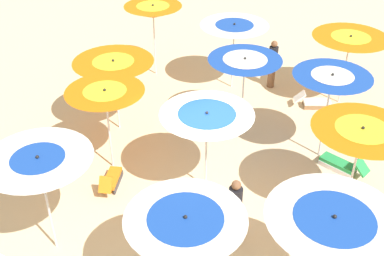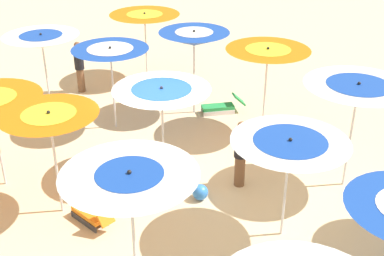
# 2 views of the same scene
# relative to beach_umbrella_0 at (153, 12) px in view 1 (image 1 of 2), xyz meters

# --- Properties ---
(ground) EXTENTS (41.90, 41.90, 0.04)m
(ground) POSITION_rel_beach_umbrella_0_xyz_m (-1.36, -6.52, -2.30)
(ground) COLOR beige
(beach_umbrella_0) EXTENTS (1.92, 1.92, 2.54)m
(beach_umbrella_0) POSITION_rel_beach_umbrella_0_xyz_m (0.00, 0.00, 0.00)
(beach_umbrella_0) COLOR silver
(beach_umbrella_0) RESTS_ON ground
(beach_umbrella_1) EXTENTS (2.24, 2.24, 2.23)m
(beach_umbrella_1) POSITION_rel_beach_umbrella_0_xyz_m (-2.31, -2.71, -0.30)
(beach_umbrella_1) COLOR silver
(beach_umbrella_1) RESTS_ON ground
(beach_umbrella_2) EXTENTS (1.94, 1.94, 2.35)m
(beach_umbrella_2) POSITION_rel_beach_umbrella_0_xyz_m (-3.09, -4.39, -0.20)
(beach_umbrella_2) COLOR silver
(beach_umbrella_2) RESTS_ON ground
(beach_umbrella_3) EXTENTS (2.14, 2.14, 2.47)m
(beach_umbrella_3) POSITION_rel_beach_umbrella_0_xyz_m (-5.11, -6.54, -0.06)
(beach_umbrella_3) COLOR silver
(beach_umbrella_3) RESTS_ON ground
(beach_umbrella_5) EXTENTS (2.19, 2.19, 2.27)m
(beach_umbrella_5) POSITION_rel_beach_umbrella_0_xyz_m (1.92, -2.02, -0.25)
(beach_umbrella_5) COLOR silver
(beach_umbrella_5) RESTS_ON ground
(beach_umbrella_6) EXTENTS (2.03, 2.03, 2.35)m
(beach_umbrella_6) POSITION_rel_beach_umbrella_0_xyz_m (0.85, -4.41, -0.15)
(beach_umbrella_6) COLOR silver
(beach_umbrella_6) RESTS_ON ground
(beach_umbrella_7) EXTENTS (2.19, 2.19, 2.22)m
(beach_umbrella_7) POSITION_rel_beach_umbrella_0_xyz_m (-1.27, -6.22, -0.27)
(beach_umbrella_7) COLOR silver
(beach_umbrella_7) RESTS_ON ground
(beach_umbrella_8) EXTENTS (2.18, 2.18, 2.17)m
(beach_umbrella_8) POSITION_rel_beach_umbrella_0_xyz_m (-3.14, -8.98, -0.36)
(beach_umbrella_8) COLOR silver
(beach_umbrella_8) RESTS_ON ground
(beach_umbrella_10) EXTENTS (2.29, 2.29, 2.30)m
(beach_umbrella_10) POSITION_rel_beach_umbrella_0_xyz_m (4.50, -4.44, -0.19)
(beach_umbrella_10) COLOR silver
(beach_umbrella_10) RESTS_ON ground
(beach_umbrella_11) EXTENTS (1.98, 1.98, 2.50)m
(beach_umbrella_11) POSITION_rel_beach_umbrella_0_xyz_m (2.13, -6.42, -0.03)
(beach_umbrella_11) COLOR silver
(beach_umbrella_11) RESTS_ON ground
(beach_umbrella_12) EXTENTS (2.19, 2.19, 2.40)m
(beach_umbrella_12) POSITION_rel_beach_umbrella_0_xyz_m (1.26, -8.47, -0.13)
(beach_umbrella_12) COLOR silver
(beach_umbrella_12) RESTS_ON ground
(beach_umbrella_13) EXTENTS (2.30, 2.30, 2.53)m
(beach_umbrella_13) POSITION_rel_beach_umbrella_0_xyz_m (-1.13, -10.38, -0.01)
(beach_umbrella_13) COLOR silver
(beach_umbrella_13) RESTS_ON ground
(lounger_0) EXTENTS (0.88, 1.08, 0.60)m
(lounger_0) POSITION_rel_beach_umbrella_0_xyz_m (-3.38, -5.16, -2.08)
(lounger_0) COLOR #333338
(lounger_0) RESTS_ON ground
(lounger_1) EXTENTS (1.19, 0.83, 0.53)m
(lounger_1) POSITION_rel_beach_umbrella_0_xyz_m (3.58, -4.33, -2.08)
(lounger_1) COLOR olive
(lounger_1) RESTS_ON ground
(lounger_2) EXTENTS (0.79, 1.33, 0.55)m
(lounger_2) POSITION_rel_beach_umbrella_0_xyz_m (2.21, -7.22, -2.08)
(lounger_2) COLOR silver
(lounger_2) RESTS_ON ground
(beachgoer_0) EXTENTS (0.30, 0.30, 1.62)m
(beachgoer_0) POSITION_rel_beach_umbrella_0_xyz_m (-1.53, -8.03, -1.44)
(beachgoer_0) COLOR brown
(beachgoer_0) RESTS_ON ground
(beachgoer_1) EXTENTS (0.30, 0.30, 1.66)m
(beachgoer_1) POSITION_rel_beach_umbrella_0_xyz_m (3.11, -2.60, -1.41)
(beachgoer_1) COLOR brown
(beachgoer_1) RESTS_ON ground
(beach_ball) EXTENTS (0.35, 0.35, 0.35)m
(beach_ball) POSITION_rel_beach_umbrella_0_xyz_m (-2.22, -7.22, -2.10)
(beach_ball) COLOR #337FE5
(beach_ball) RESTS_ON ground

